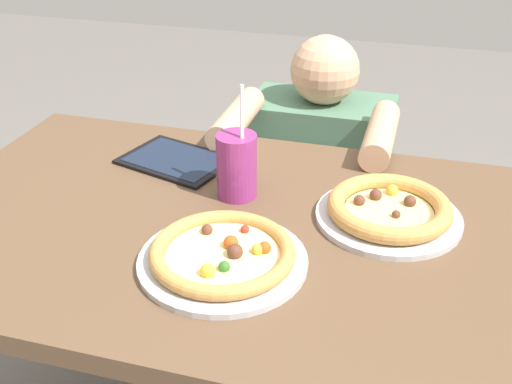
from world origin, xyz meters
The scene contains 6 objects.
dining_table centered at (0.00, 0.00, 0.64)m, with size 1.37×0.80×0.75m.
pizza_near centered at (-0.02, -0.13, 0.77)m, with size 0.30×0.30×0.04m.
pizza_far centered at (0.24, 0.09, 0.77)m, with size 0.28×0.28×0.05m.
drink_cup_colored centered at (-0.07, 0.11, 0.82)m, with size 0.08×0.08×0.24m.
tablet centered at (-0.25, 0.21, 0.75)m, with size 0.28×0.23×0.01m.
diner_seated centered at (0.01, 0.64, 0.42)m, with size 0.43×0.53×0.95m.
Camera 1 is at (0.28, -0.98, 1.40)m, focal length 43.95 mm.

